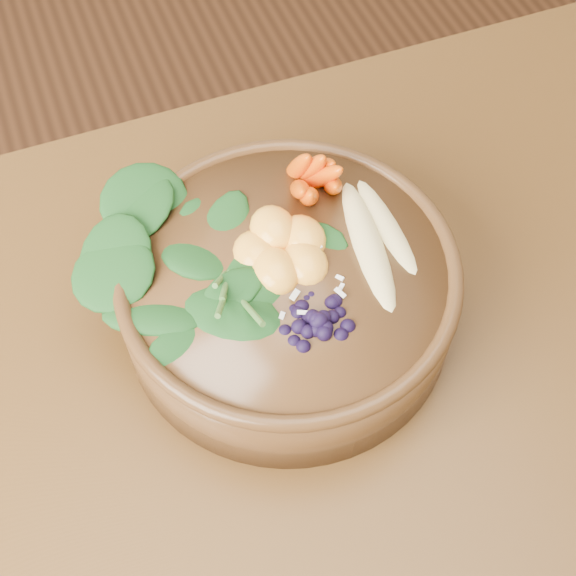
% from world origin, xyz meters
% --- Properties ---
extents(ground, '(4.00, 4.00, 0.00)m').
position_xyz_m(ground, '(0.00, 0.00, 0.00)').
color(ground, '#381E0F').
rests_on(ground, ground).
extents(dining_table, '(1.60, 0.90, 0.75)m').
position_xyz_m(dining_table, '(0.00, 0.00, 0.66)').
color(dining_table, '#331C0C').
rests_on(dining_table, ground).
extents(stoneware_bowl, '(0.33, 0.33, 0.09)m').
position_xyz_m(stoneware_bowl, '(-0.17, 0.12, 0.79)').
color(stoneware_bowl, '#503115').
rests_on(stoneware_bowl, dining_table).
extents(kale_heap, '(0.22, 0.20, 0.05)m').
position_xyz_m(kale_heap, '(-0.22, 0.18, 0.86)').
color(kale_heap, '#174A17').
rests_on(kale_heap, stoneware_bowl).
extents(carrot_cluster, '(0.07, 0.07, 0.09)m').
position_xyz_m(carrot_cluster, '(-0.11, 0.21, 0.88)').
color(carrot_cluster, '#ED4D00').
rests_on(carrot_cluster, stoneware_bowl).
extents(banana_halves, '(0.07, 0.19, 0.03)m').
position_xyz_m(banana_halves, '(-0.08, 0.12, 0.85)').
color(banana_halves, '#E0CC84').
rests_on(banana_halves, stoneware_bowl).
extents(mandarin_cluster, '(0.10, 0.11, 0.04)m').
position_xyz_m(mandarin_cluster, '(-0.17, 0.14, 0.86)').
color(mandarin_cluster, '#FFA52F').
rests_on(mandarin_cluster, stoneware_bowl).
extents(blueberry_pile, '(0.15, 0.12, 0.05)m').
position_xyz_m(blueberry_pile, '(-0.17, 0.05, 0.86)').
color(blueberry_pile, black).
rests_on(blueberry_pile, stoneware_bowl).
extents(coconut_flakes, '(0.11, 0.08, 0.01)m').
position_xyz_m(coconut_flakes, '(-0.17, 0.09, 0.84)').
color(coconut_flakes, white).
rests_on(coconut_flakes, stoneware_bowl).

